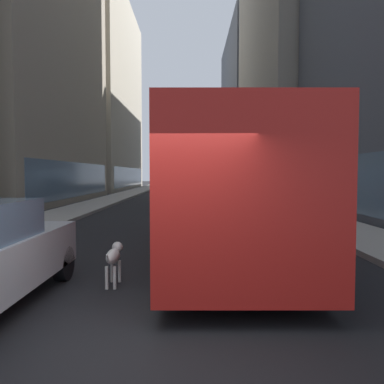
{
  "coord_description": "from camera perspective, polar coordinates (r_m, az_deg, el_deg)",
  "views": [
    {
      "loc": [
        0.44,
        -4.25,
        2.01
      ],
      "look_at": [
        0.48,
        7.84,
        1.4
      ],
      "focal_mm": 34.16,
      "sensor_mm": 36.0,
      "label": 1
    }
  ],
  "objects": [
    {
      "name": "ground_plane",
      "position": [
        39.3,
        -0.82,
        -0.06
      ],
      "size": [
        120.0,
        120.0,
        0.0
      ],
      "primitive_type": "plane",
      "color": "black"
    },
    {
      "name": "sidewalk_left",
      "position": [
        39.77,
        -9.05,
        0.05
      ],
      "size": [
        2.4,
        110.0,
        0.15
      ],
      "primitive_type": "cube",
      "color": "#9E9991",
      "rests_on": "ground"
    },
    {
      "name": "sidewalk_right",
      "position": [
        39.64,
        7.45,
        0.05
      ],
      "size": [
        2.4,
        110.0,
        0.15
      ],
      "primitive_type": "cube",
      "color": "#9E9991",
      "rests_on": "ground"
    },
    {
      "name": "building_left_far",
      "position": [
        50.73,
        -14.71,
        14.33
      ],
      "size": [
        8.47,
        22.65,
        24.35
      ],
      "color": "#B2A893",
      "rests_on": "ground"
    },
    {
      "name": "building_right_far",
      "position": [
        58.77,
        11.33,
        12.23
      ],
      "size": [
        12.0,
        23.82,
        23.27
      ],
      "color": "#4C515B",
      "rests_on": "ground"
    },
    {
      "name": "transit_bus",
      "position": [
        10.26,
        4.06,
        1.59
      ],
      "size": [
        2.78,
        11.53,
        3.05
      ],
      "color": "red",
      "rests_on": "ground"
    },
    {
      "name": "car_black_suv",
      "position": [
        46.03,
        0.77,
        1.39
      ],
      "size": [
        1.93,
        4.08,
        1.62
      ],
      "color": "black",
      "rests_on": "ground"
    },
    {
      "name": "car_red_coupe",
      "position": [
        20.98,
        1.9,
        -0.36
      ],
      "size": [
        1.94,
        4.2,
        1.62
      ],
      "color": "red",
      "rests_on": "ground"
    },
    {
      "name": "dalmatian_dog",
      "position": [
        6.84,
        -12.27,
        -9.8
      ],
      "size": [
        0.22,
        0.96,
        0.72
      ],
      "color": "white",
      "rests_on": "ground"
    }
  ]
}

